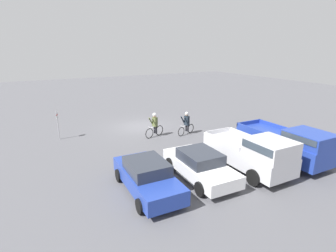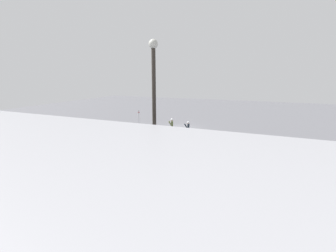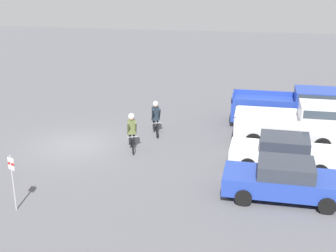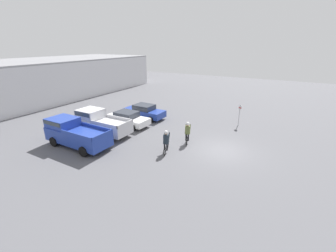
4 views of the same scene
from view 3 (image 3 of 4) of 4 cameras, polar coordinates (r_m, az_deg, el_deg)
The scene contains 8 objects.
ground_plane at distance 22.99m, azimuth -11.25°, elevation -2.29°, with size 80.00×80.00×0.00m, color #56565B.
pickup_truck_0 at distance 25.69m, azimuth 14.77°, elevation 2.30°, with size 2.31×5.49×2.06m.
pickup_truck_1 at distance 23.03m, azimuth 15.46°, elevation 0.29°, with size 2.28×5.05×2.09m.
sedan_0 at distance 20.48m, azimuth 13.93°, elevation -3.09°, with size 2.15×4.59×1.41m.
sedan_1 at distance 17.91m, azimuth 14.06°, elevation -6.42°, with size 2.10×4.58×1.47m.
cyclist_0 at distance 21.78m, azimuth -4.44°, elevation -0.60°, with size 1.69×0.64×1.80m.
cyclist_1 at distance 23.78m, azimuth -1.52°, elevation 1.13°, with size 1.74×0.66×1.75m.
fire_lane_sign at distance 17.22m, azimuth -18.42°, elevation -5.92°, with size 0.14×0.28×2.11m.
Camera 3 is at (19.84, 8.05, 8.37)m, focal length 50.00 mm.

